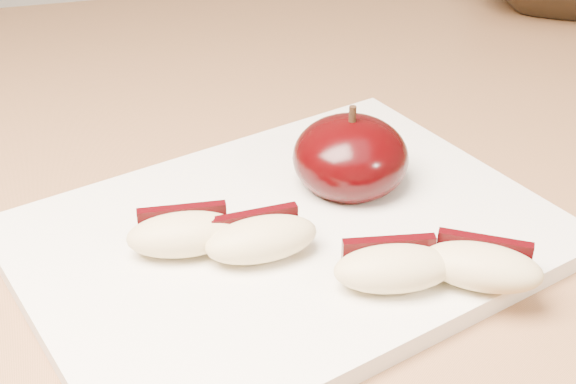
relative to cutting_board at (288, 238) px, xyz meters
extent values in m
cube|color=silver|center=(-0.07, 0.83, -0.46)|extent=(2.40, 0.60, 0.90)
cube|color=#9D6744|center=(-0.07, 0.13, -0.03)|extent=(1.64, 0.64, 0.04)
cube|color=white|center=(0.00, 0.00, 0.00)|extent=(0.34, 0.29, 0.01)
ellipsoid|color=black|center=(0.05, 0.04, 0.02)|extent=(0.07, 0.07, 0.05)
cylinder|color=black|center=(0.05, 0.04, 0.05)|extent=(0.00, 0.00, 0.01)
ellipsoid|color=#D1BA84|center=(-0.06, -0.01, 0.02)|extent=(0.06, 0.03, 0.02)
cube|color=black|center=(-0.06, 0.01, 0.02)|extent=(0.05, 0.01, 0.02)
ellipsoid|color=#D1BA84|center=(-0.02, -0.02, 0.02)|extent=(0.06, 0.03, 0.02)
cube|color=black|center=(-0.02, -0.01, 0.02)|extent=(0.05, 0.01, 0.02)
ellipsoid|color=#D1BA84|center=(0.04, -0.06, 0.02)|extent=(0.06, 0.04, 0.02)
cube|color=black|center=(0.04, -0.05, 0.02)|extent=(0.05, 0.01, 0.02)
ellipsoid|color=#D1BA84|center=(0.08, -0.07, 0.02)|extent=(0.07, 0.06, 0.02)
cube|color=black|center=(0.09, -0.06, 0.02)|extent=(0.04, 0.03, 0.02)
camera|label=1|loc=(-0.09, -0.35, 0.27)|focal=50.00mm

